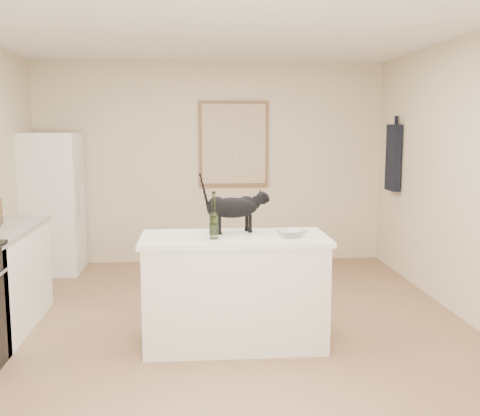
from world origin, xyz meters
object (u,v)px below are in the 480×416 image
at_px(fridge, 52,203).
at_px(glass_bowl, 291,233).
at_px(black_cat, 232,210).
at_px(wine_bottle, 214,218).

bearing_deg(fridge, glass_bowl, -46.39).
relative_size(fridge, black_cat, 3.17).
bearing_deg(glass_bowl, black_cat, 154.59).
height_order(fridge, wine_bottle, fridge).
bearing_deg(black_cat, fridge, 114.30).
bearing_deg(wine_bottle, glass_bowl, 2.74).
distance_m(fridge, wine_bottle, 3.26).
distance_m(wine_bottle, glass_bowl, 0.63).
distance_m(fridge, black_cat, 3.17).
xyz_separation_m(wine_bottle, glass_bowl, (0.61, 0.03, -0.13)).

